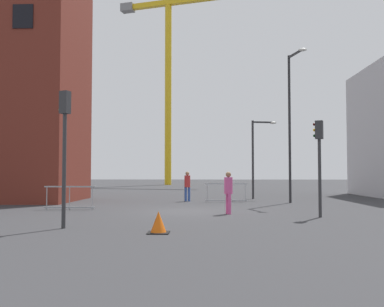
{
  "coord_description": "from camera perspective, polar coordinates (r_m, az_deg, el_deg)",
  "views": [
    {
      "loc": [
        0.82,
        -18.54,
        1.71
      ],
      "look_at": [
        0.0,
        4.86,
        2.75
      ],
      "focal_mm": 39.53,
      "sensor_mm": 36.0,
      "label": 1
    }
  ],
  "objects": [
    {
      "name": "ground",
      "position": [
        18.64,
        -0.53,
        -7.81
      ],
      "size": [
        160.0,
        160.0,
        0.0
      ],
      "primitive_type": "plane",
      "color": "#333335"
    },
    {
      "name": "traffic_light_corner",
      "position": [
        13.59,
        -16.83,
        2.23
      ],
      "size": [
        0.39,
        0.32,
        4.22
      ],
      "color": "#2D2D30",
      "rests_on": "ground"
    },
    {
      "name": "safety_barrier_front",
      "position": [
        20.19,
        -16.2,
        -5.7
      ],
      "size": [
        2.35,
        0.07,
        1.08
      ],
      "color": "gray",
      "rests_on": "ground"
    },
    {
      "name": "traffic_cone_by_barrier",
      "position": [
        12.06,
        -4.55,
        -9.32
      ],
      "size": [
        0.61,
        0.61,
        0.62
      ],
      "color": "black",
      "rests_on": "ground"
    },
    {
      "name": "streetlamp_tall",
      "position": [
        24.31,
        13.23,
        4.92
      ],
      "size": [
        0.72,
        1.73,
        8.32
      ],
      "color": "#232326",
      "rests_on": "ground"
    },
    {
      "name": "pedestrian_walking",
      "position": [
        17.42,
        4.93,
        -4.85
      ],
      "size": [
        0.34,
        0.34,
        1.73
      ],
      "color": "#D14C8C",
      "rests_on": "ground"
    },
    {
      "name": "streetlamp_short",
      "position": [
        27.51,
        8.7,
        0.37
      ],
      "size": [
        1.64,
        0.42,
        5.04
      ],
      "color": "#2D2D30",
      "rests_on": "ground"
    },
    {
      "name": "pedestrian_waiting",
      "position": [
        24.89,
        -0.63,
        -4.14
      ],
      "size": [
        0.34,
        0.34,
        1.74
      ],
      "color": "#33519E",
      "rests_on": "ground"
    },
    {
      "name": "construction_crane",
      "position": [
        59.03,
        -2.72,
        12.51
      ],
      "size": [
        19.57,
        6.23,
        25.56
      ],
      "color": "gold",
      "rests_on": "ground"
    },
    {
      "name": "traffic_light_near",
      "position": [
        16.84,
        16.79,
        0.22
      ],
      "size": [
        0.39,
        0.33,
        3.68
      ],
      "color": "#2D2D30",
      "rests_on": "ground"
    },
    {
      "name": "safety_barrier_left_run",
      "position": [
        24.34,
        4.64,
        -5.23
      ],
      "size": [
        2.42,
        0.14,
        1.08
      ],
      "color": "#9EA0A5",
      "rests_on": "ground"
    }
  ]
}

